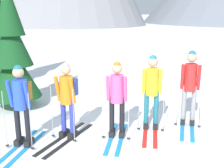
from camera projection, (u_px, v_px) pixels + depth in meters
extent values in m
plane|color=white|center=(108.00, 137.00, 6.09)|extent=(400.00, 400.00, 0.00)
cube|color=#1E84D1|center=(27.00, 148.00, 5.60)|extent=(0.48, 1.59, 0.02)
cube|color=#1E84D1|center=(17.00, 147.00, 5.64)|extent=(0.48, 1.59, 0.02)
cube|color=black|center=(29.00, 142.00, 5.68)|extent=(0.17, 0.28, 0.12)
cylinder|color=black|center=(28.00, 122.00, 5.57)|extent=(0.11, 0.11, 0.79)
cube|color=black|center=(19.00, 141.00, 5.72)|extent=(0.17, 0.28, 0.12)
cylinder|color=black|center=(17.00, 121.00, 5.61)|extent=(0.11, 0.11, 0.79)
cylinder|color=blue|center=(20.00, 94.00, 5.44)|extent=(0.28, 0.28, 0.60)
sphere|color=tan|center=(18.00, 72.00, 5.33)|extent=(0.21, 0.21, 0.21)
sphere|color=#1E6B7A|center=(18.00, 69.00, 5.31)|extent=(0.16, 0.16, 0.16)
cylinder|color=blue|center=(27.00, 95.00, 5.34)|extent=(0.12, 0.21, 0.57)
cylinder|color=blue|center=(10.00, 94.00, 5.41)|extent=(0.12, 0.21, 0.57)
cylinder|color=#A5A5AD|center=(30.00, 123.00, 5.34)|extent=(0.02, 0.02, 1.19)
cylinder|color=black|center=(32.00, 148.00, 5.48)|extent=(0.07, 0.07, 0.01)
cylinder|color=#A5A5AD|center=(5.00, 120.00, 5.45)|extent=(0.02, 0.02, 1.19)
cylinder|color=black|center=(7.00, 145.00, 5.58)|extent=(0.07, 0.07, 0.01)
cube|color=#99661E|center=(24.00, 90.00, 5.59)|extent=(0.29, 0.22, 0.36)
cube|color=black|center=(70.00, 140.00, 5.95)|extent=(0.92, 1.63, 0.02)
cube|color=black|center=(62.00, 138.00, 6.04)|extent=(0.92, 1.63, 0.02)
cube|color=black|center=(73.00, 135.00, 6.02)|extent=(0.22, 0.28, 0.12)
cylinder|color=#2D389E|center=(72.00, 116.00, 5.91)|extent=(0.11, 0.11, 0.78)
cube|color=black|center=(64.00, 133.00, 6.11)|extent=(0.22, 0.28, 0.12)
cylinder|color=#2D389E|center=(63.00, 114.00, 6.00)|extent=(0.11, 0.11, 0.78)
cylinder|color=orange|center=(67.00, 90.00, 5.82)|extent=(0.28, 0.28, 0.58)
sphere|color=tan|center=(66.00, 70.00, 5.71)|extent=(0.21, 0.21, 0.21)
sphere|color=gray|center=(66.00, 67.00, 5.69)|extent=(0.16, 0.16, 0.16)
cylinder|color=orange|center=(72.00, 91.00, 5.68)|extent=(0.16, 0.21, 0.56)
cylinder|color=orange|center=(58.00, 89.00, 5.83)|extent=(0.16, 0.21, 0.56)
cylinder|color=#A5A5AD|center=(74.00, 117.00, 5.67)|extent=(0.02, 0.02, 1.17)
cylinder|color=black|center=(75.00, 140.00, 5.80)|extent=(0.07, 0.07, 0.01)
cylinder|color=#A5A5AD|center=(52.00, 113.00, 5.89)|extent=(0.02, 0.02, 1.17)
cylinder|color=black|center=(53.00, 136.00, 6.03)|extent=(0.07, 0.07, 0.01)
cube|color=#384C99|center=(71.00, 87.00, 5.96)|extent=(0.30, 0.26, 0.36)
cube|color=#1E84D1|center=(121.00, 138.00, 6.01)|extent=(0.39, 1.57, 0.02)
cube|color=#1E84D1|center=(111.00, 138.00, 6.04)|extent=(0.39, 1.57, 0.02)
cube|color=black|center=(122.00, 133.00, 6.09)|extent=(0.16, 0.28, 0.12)
cylinder|color=black|center=(122.00, 115.00, 5.98)|extent=(0.11, 0.11, 0.79)
cube|color=black|center=(112.00, 133.00, 6.12)|extent=(0.16, 0.28, 0.12)
cylinder|color=black|center=(112.00, 114.00, 6.01)|extent=(0.11, 0.11, 0.79)
cylinder|color=#E55193|center=(117.00, 89.00, 5.85)|extent=(0.28, 0.28, 0.59)
sphere|color=tan|center=(117.00, 68.00, 5.74)|extent=(0.21, 0.21, 0.21)
sphere|color=#B76019|center=(117.00, 65.00, 5.72)|extent=(0.16, 0.16, 0.16)
cylinder|color=#E55193|center=(125.00, 89.00, 5.76)|extent=(0.12, 0.21, 0.56)
cylinder|color=#E55193|center=(108.00, 88.00, 5.81)|extent=(0.12, 0.21, 0.56)
cylinder|color=#A5A5AD|center=(129.00, 115.00, 5.76)|extent=(0.02, 0.02, 1.18)
cylinder|color=black|center=(128.00, 138.00, 5.90)|extent=(0.07, 0.07, 0.01)
cylinder|color=#A5A5AD|center=(103.00, 113.00, 5.84)|extent=(0.02, 0.02, 1.18)
cylinder|color=black|center=(103.00, 137.00, 5.97)|extent=(0.07, 0.07, 0.01)
cube|color=red|center=(155.00, 130.00, 6.43)|extent=(0.43, 1.77, 0.02)
cube|color=red|center=(146.00, 129.00, 6.46)|extent=(0.43, 1.77, 0.02)
cube|color=black|center=(155.00, 125.00, 6.50)|extent=(0.16, 0.28, 0.12)
cylinder|color=#1E6B7A|center=(156.00, 107.00, 6.39)|extent=(0.11, 0.11, 0.82)
cube|color=black|center=(146.00, 125.00, 6.54)|extent=(0.16, 0.28, 0.12)
cylinder|color=#1E6B7A|center=(146.00, 107.00, 6.42)|extent=(0.11, 0.11, 0.82)
cylinder|color=yellow|center=(152.00, 82.00, 6.25)|extent=(0.28, 0.28, 0.62)
sphere|color=tan|center=(153.00, 62.00, 6.14)|extent=(0.22, 0.22, 0.22)
sphere|color=#1E6B7A|center=(153.00, 59.00, 6.12)|extent=(0.17, 0.17, 0.17)
cylinder|color=yellow|center=(160.00, 82.00, 6.17)|extent=(0.12, 0.21, 0.59)
cylinder|color=yellow|center=(144.00, 81.00, 6.22)|extent=(0.12, 0.21, 0.59)
cylinder|color=#A5A5AD|center=(164.00, 107.00, 6.17)|extent=(0.02, 0.02, 1.23)
cylinder|color=black|center=(162.00, 130.00, 6.32)|extent=(0.07, 0.07, 0.01)
cylinder|color=#A5A5AD|center=(139.00, 105.00, 6.25)|extent=(0.02, 0.02, 1.23)
cylinder|color=black|center=(138.00, 128.00, 6.39)|extent=(0.07, 0.07, 0.01)
cube|color=#384C99|center=(152.00, 79.00, 6.41)|extent=(0.29, 0.21, 0.36)
cube|color=#1E84D1|center=(192.00, 126.00, 6.65)|extent=(0.60, 1.71, 0.02)
cube|color=#1E84D1|center=(182.00, 125.00, 6.70)|extent=(0.60, 1.71, 0.02)
cube|color=black|center=(192.00, 122.00, 6.72)|extent=(0.18, 0.28, 0.12)
cylinder|color=gray|center=(193.00, 103.00, 6.60)|extent=(0.11, 0.11, 0.85)
cube|color=black|center=(183.00, 121.00, 6.78)|extent=(0.18, 0.28, 0.12)
cylinder|color=gray|center=(184.00, 103.00, 6.66)|extent=(0.11, 0.11, 0.85)
cylinder|color=red|center=(191.00, 77.00, 6.47)|extent=(0.28, 0.28, 0.64)
sphere|color=tan|center=(192.00, 57.00, 6.35)|extent=(0.23, 0.23, 0.23)
sphere|color=#1E6B7A|center=(192.00, 54.00, 6.33)|extent=(0.17, 0.17, 0.17)
cylinder|color=red|center=(199.00, 78.00, 6.37)|extent=(0.14, 0.22, 0.61)
cylinder|color=red|center=(183.00, 77.00, 6.45)|extent=(0.14, 0.22, 0.61)
cylinder|color=#A5A5AD|center=(201.00, 103.00, 6.37)|extent=(0.02, 0.02, 1.28)
cylinder|color=black|center=(199.00, 126.00, 6.52)|extent=(0.07, 0.07, 0.01)
cylinder|color=#A5A5AD|center=(177.00, 101.00, 6.50)|extent=(0.02, 0.02, 1.28)
cylinder|color=black|center=(176.00, 124.00, 6.65)|extent=(0.07, 0.07, 0.01)
cube|color=#384C99|center=(191.00, 74.00, 6.62)|extent=(0.30, 0.23, 0.36)
cylinder|color=#51381E|center=(16.00, 96.00, 7.86)|extent=(0.21, 0.21, 0.67)
cone|color=#14471E|center=(14.00, 72.00, 7.69)|extent=(1.42, 1.42, 1.40)
cone|color=#14471E|center=(11.00, 40.00, 7.46)|extent=(1.09, 1.09, 1.40)
cone|color=#14471E|center=(8.00, 8.00, 7.25)|extent=(0.78, 0.78, 1.40)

